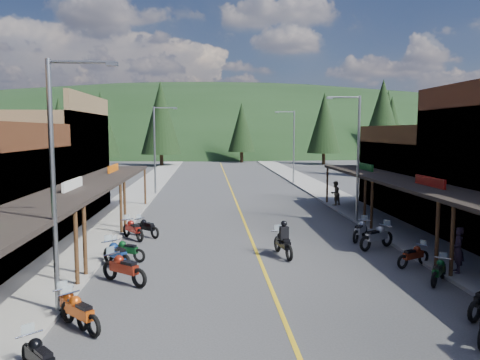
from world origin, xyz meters
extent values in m
plane|color=#38383A|center=(0.00, 0.00, 0.00)|extent=(220.00, 220.00, 0.00)
cube|color=gold|center=(0.00, 20.00, 0.01)|extent=(0.15, 90.00, 0.01)
cube|color=gray|center=(-8.70, 20.00, 0.07)|extent=(3.40, 94.00, 0.15)
cube|color=gray|center=(8.70, 20.00, 0.07)|extent=(3.40, 94.00, 0.15)
cylinder|color=#472D19|center=(-7.20, -3.40, 1.50)|extent=(0.16, 0.16, 3.00)
cube|color=#3F2111|center=(-10.15, 1.70, 3.10)|extent=(0.30, 9.00, 6.20)
cube|color=black|center=(-8.70, 1.70, 3.00)|extent=(3.20, 9.00, 0.18)
cylinder|color=#472D19|center=(-7.20, -2.20, 1.50)|extent=(0.16, 0.16, 3.00)
cylinder|color=#472D19|center=(-7.20, 5.60, 1.50)|extent=(0.16, 0.16, 3.00)
cube|color=silver|center=(-8.70, 1.70, 3.20)|extent=(0.12, 3.00, 0.70)
cube|color=brown|center=(-14.00, 11.30, 3.50)|extent=(8.00, 10.20, 7.00)
cube|color=brown|center=(-10.15, 11.30, 4.10)|extent=(0.30, 10.20, 8.20)
cube|color=black|center=(-8.70, 11.30, 3.00)|extent=(3.20, 10.20, 0.18)
cylinder|color=#472D19|center=(-7.20, 6.80, 1.50)|extent=(0.16, 0.16, 3.00)
cylinder|color=#472D19|center=(-7.20, 15.80, 1.50)|extent=(0.16, 0.16, 3.00)
cube|color=#CC590C|center=(-8.70, 11.30, 3.20)|extent=(0.12, 3.00, 0.70)
cylinder|color=#472D19|center=(7.20, -3.40, 1.50)|extent=(0.16, 0.16, 3.00)
cube|color=#562B19|center=(10.15, 1.70, 4.10)|extent=(0.30, 9.00, 8.20)
cube|color=black|center=(8.70, 1.70, 3.00)|extent=(3.20, 9.00, 0.18)
cylinder|color=#472D19|center=(7.20, -2.20, 1.50)|extent=(0.16, 0.16, 3.00)
cylinder|color=#472D19|center=(7.20, 5.60, 1.50)|extent=(0.16, 0.16, 3.00)
cube|color=#B2140F|center=(8.70, 1.70, 3.20)|extent=(0.12, 3.00, 0.70)
cube|color=#4C2D16|center=(14.00, 11.30, 2.50)|extent=(8.00, 10.20, 5.00)
cube|color=#4C2D16|center=(10.15, 11.30, 3.10)|extent=(0.30, 10.20, 6.20)
cube|color=black|center=(8.70, 11.30, 3.00)|extent=(3.20, 10.20, 0.18)
cylinder|color=#472D19|center=(7.20, 6.80, 1.50)|extent=(0.16, 0.16, 3.00)
cylinder|color=#472D19|center=(7.20, 15.80, 1.50)|extent=(0.16, 0.16, 3.00)
cube|color=#14591E|center=(8.70, 11.30, 3.20)|extent=(0.12, 3.00, 0.70)
cylinder|color=gray|center=(-7.10, -6.00, 4.00)|extent=(0.16, 0.16, 8.00)
cylinder|color=gray|center=(-6.10, -6.00, 7.90)|extent=(2.00, 0.10, 0.10)
cube|color=gray|center=(-5.20, -6.00, 7.85)|extent=(0.35, 0.18, 0.12)
cylinder|color=gray|center=(-7.10, 22.00, 4.00)|extent=(0.16, 0.16, 8.00)
cylinder|color=gray|center=(-6.10, 22.00, 7.90)|extent=(2.00, 0.10, 0.10)
cube|color=gray|center=(-5.20, 22.00, 7.85)|extent=(0.35, 0.18, 0.12)
cylinder|color=gray|center=(7.10, 8.00, 4.00)|extent=(0.16, 0.16, 8.00)
cylinder|color=gray|center=(6.10, 8.00, 7.90)|extent=(2.00, 0.10, 0.10)
cube|color=gray|center=(5.20, 8.00, 7.85)|extent=(0.35, 0.18, 0.12)
cylinder|color=gray|center=(7.10, 30.00, 4.00)|extent=(0.16, 0.16, 8.00)
cylinder|color=gray|center=(6.10, 30.00, 7.90)|extent=(2.00, 0.10, 0.10)
cube|color=gray|center=(5.20, 30.00, 7.85)|extent=(0.35, 0.18, 0.12)
ellipsoid|color=black|center=(0.00, 135.00, 0.00)|extent=(310.00, 140.00, 60.00)
cylinder|color=black|center=(-24.00, 70.00, 1.00)|extent=(0.60, 0.60, 2.00)
cone|color=black|center=(-24.00, 70.00, 7.25)|extent=(5.88, 5.88, 10.50)
cylinder|color=black|center=(-10.00, 58.00, 1.00)|extent=(0.60, 0.60, 2.00)
cone|color=black|center=(-10.00, 58.00, 8.00)|extent=(6.72, 6.72, 12.00)
cylinder|color=black|center=(4.00, 66.00, 1.00)|extent=(0.60, 0.60, 2.00)
cone|color=black|center=(4.00, 66.00, 6.50)|extent=(5.04, 5.04, 9.00)
cylinder|color=black|center=(18.00, 60.00, 1.00)|extent=(0.60, 0.60, 2.00)
cone|color=black|center=(18.00, 60.00, 7.25)|extent=(5.88, 5.88, 10.50)
cylinder|color=black|center=(34.00, 72.00, 1.00)|extent=(0.60, 0.60, 2.00)
cone|color=black|center=(34.00, 72.00, 8.00)|extent=(6.72, 6.72, 12.00)
cylinder|color=black|center=(46.00, 64.00, 1.00)|extent=(0.60, 0.60, 2.00)
cone|color=black|center=(46.00, 64.00, 6.50)|extent=(5.04, 5.04, 9.00)
cylinder|color=black|center=(-32.00, 76.00, 1.00)|extent=(0.60, 0.60, 2.00)
cone|color=black|center=(-32.00, 76.00, 7.25)|extent=(5.88, 5.88, 10.50)
cylinder|color=black|center=(-22.00, 40.00, 1.00)|extent=(0.60, 0.60, 2.00)
cone|color=black|center=(-22.00, 40.00, 6.00)|extent=(4.48, 4.48, 8.00)
cylinder|color=black|center=(24.00, 45.00, 1.00)|extent=(0.60, 0.60, 2.00)
cone|color=black|center=(24.00, 45.00, 6.40)|extent=(4.93, 4.93, 8.80)
cylinder|color=black|center=(-18.00, 50.00, 1.00)|extent=(0.60, 0.60, 2.00)
cone|color=black|center=(-18.00, 50.00, 6.80)|extent=(5.38, 5.38, 9.60)
cylinder|color=black|center=(20.00, 38.00, 1.00)|extent=(0.60, 0.60, 2.00)
cone|color=black|center=(20.00, 38.00, 7.20)|extent=(5.82, 5.82, 10.40)
imported|color=#251B29|center=(7.68, -3.00, 1.08)|extent=(0.61, 0.77, 1.86)
imported|color=brown|center=(7.42, 14.25, 1.08)|extent=(1.04, 0.94, 1.86)
camera|label=1|loc=(-2.33, -20.69, 5.83)|focal=35.00mm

